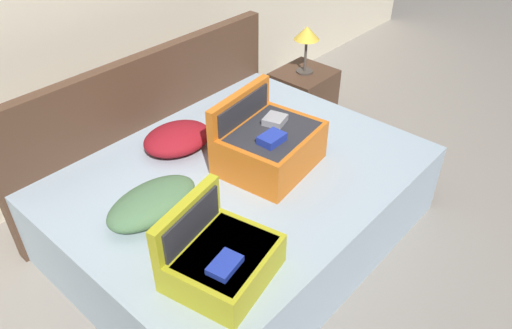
{
  "coord_description": "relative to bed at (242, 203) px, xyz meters",
  "views": [
    {
      "loc": [
        -1.57,
        -1.11,
        2.13
      ],
      "look_at": [
        0.0,
        0.28,
        0.58
      ],
      "focal_mm": 34.04,
      "sensor_mm": 36.0,
      "label": 1
    }
  ],
  "objects": [
    {
      "name": "nightstand",
      "position": [
        1.28,
        0.52,
        -0.01
      ],
      "size": [
        0.44,
        0.4,
        0.47
      ],
      "primitive_type": "cube",
      "color": "#4C3323",
      "rests_on": "ground"
    },
    {
      "name": "pillow_center_head",
      "position": [
        -0.55,
        0.08,
        0.31
      ],
      "size": [
        0.51,
        0.29,
        0.14
      ],
      "primitive_type": "ellipsoid",
      "rotation": [
        0.0,
        0.0,
        -0.02
      ],
      "color": "#4C724C",
      "rests_on": "bed"
    },
    {
      "name": "headboard",
      "position": [
        0.0,
        0.81,
        0.23
      ],
      "size": [
        2.03,
        0.08,
        0.94
      ],
      "primitive_type": "cube",
      "color": "#4C3323",
      "rests_on": "ground"
    },
    {
      "name": "hard_case_medium",
      "position": [
        -0.61,
        -0.45,
        0.35
      ],
      "size": [
        0.5,
        0.47,
        0.35
      ],
      "rotation": [
        0.0,
        0.0,
        0.2
      ],
      "color": "gold",
      "rests_on": "bed"
    },
    {
      "name": "ground_plane",
      "position": [
        0.0,
        -0.4,
        -0.24
      ],
      "size": [
        12.0,
        12.0,
        0.0
      ],
      "primitive_type": "plane",
      "color": "gray"
    },
    {
      "name": "hard_case_large",
      "position": [
        0.15,
        -0.08,
        0.38
      ],
      "size": [
        0.58,
        0.51,
        0.4
      ],
      "rotation": [
        0.0,
        0.0,
        0.13
      ],
      "color": "#D16619",
      "rests_on": "bed"
    },
    {
      "name": "pillow_near_headboard",
      "position": [
        -0.09,
        0.43,
        0.31
      ],
      "size": [
        0.47,
        0.39,
        0.14
      ],
      "primitive_type": "ellipsoid",
      "rotation": [
        0.0,
        0.0,
        -0.2
      ],
      "color": "maroon",
      "rests_on": "bed"
    },
    {
      "name": "bed",
      "position": [
        0.0,
        0.0,
        0.0
      ],
      "size": [
        1.99,
        1.53,
        0.48
      ],
      "primitive_type": "cube",
      "color": "#99ADBC",
      "rests_on": "ground"
    },
    {
      "name": "table_lamp",
      "position": [
        1.28,
        0.52,
        0.52
      ],
      "size": [
        0.19,
        0.19,
        0.37
      ],
      "color": "#3F3833",
      "rests_on": "nightstand"
    }
  ]
}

